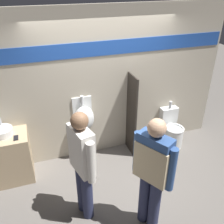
% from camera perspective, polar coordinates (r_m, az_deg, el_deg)
% --- Properties ---
extents(ground_plane, '(16.00, 16.00, 0.00)m').
position_cam_1_polar(ground_plane, '(4.67, 0.69, -12.29)').
color(ground_plane, '#5B5651').
extents(display_wall, '(4.58, 0.07, 2.70)m').
position_cam_1_polar(display_wall, '(4.43, -1.80, 6.10)').
color(display_wall, '#B2A893').
rests_on(display_wall, ground_plane).
extents(sink_counter, '(0.84, 0.53, 0.85)m').
position_cam_1_polar(sink_counter, '(4.53, -23.31, -9.77)').
color(sink_counter, tan).
rests_on(sink_counter, ground_plane).
extents(sink_basin, '(0.34, 0.34, 0.26)m').
position_cam_1_polar(sink_basin, '(4.30, -23.88, -4.17)').
color(sink_basin, silver).
rests_on(sink_basin, sink_counter).
extents(cell_phone, '(0.07, 0.14, 0.01)m').
position_cam_1_polar(cell_phone, '(4.17, -21.11, -5.53)').
color(cell_phone, black).
rests_on(cell_phone, sink_counter).
extents(divider_near_counter, '(0.03, 0.43, 1.58)m').
position_cam_1_polar(divider_near_counter, '(4.62, 4.47, -0.88)').
color(divider_near_counter, '#28231E').
rests_on(divider_near_counter, ground_plane).
extents(urinal_near_counter, '(0.36, 0.25, 1.26)m').
position_cam_1_polar(urinal_near_counter, '(4.44, -6.43, -1.50)').
color(urinal_near_counter, silver).
rests_on(urinal_near_counter, ground_plane).
extents(toilet, '(0.38, 0.54, 0.89)m').
position_cam_1_polar(toilet, '(5.17, 13.61, -4.32)').
color(toilet, silver).
rests_on(toilet, ground_plane).
extents(person_in_vest, '(0.41, 0.53, 1.69)m').
position_cam_1_polar(person_in_vest, '(3.20, 9.28, -12.65)').
color(person_in_vest, '#282D4C').
rests_on(person_in_vest, ground_plane).
extents(person_with_lanyard, '(0.29, 0.57, 1.68)m').
position_cam_1_polar(person_with_lanyard, '(3.34, -6.75, -11.49)').
color(person_with_lanyard, '#282D4C').
rests_on(person_with_lanyard, ground_plane).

